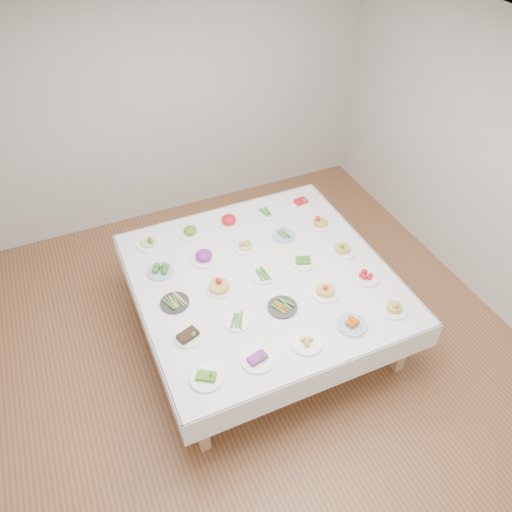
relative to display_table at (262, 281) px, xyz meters
name	(u,v)px	position (x,y,z in m)	size (l,w,h in m)	color
room_envelope	(254,190)	(-0.13, -0.12, 1.15)	(5.02, 5.02, 2.81)	#915D3C
display_table	(262,281)	(0.00, 0.00, 0.00)	(2.33, 2.33, 0.75)	white
dish_0	(206,376)	(-0.86, -0.85, 0.11)	(0.26, 0.26, 0.11)	white
dish_1	(257,358)	(-0.44, -0.86, 0.11)	(0.26, 0.26, 0.11)	white
dish_2	(306,341)	(0.00, -0.87, 0.10)	(0.26, 0.26, 0.10)	white
dish_3	(352,323)	(0.44, -0.86, 0.10)	(0.25, 0.25, 0.10)	#4C66B2
dish_4	(394,307)	(0.87, -0.86, 0.12)	(0.24, 0.24, 0.12)	white
dish_5	(188,335)	(-0.87, -0.42, 0.11)	(0.22, 0.22, 0.11)	white
dish_6	(237,321)	(-0.43, -0.43, 0.09)	(0.23, 0.22, 0.05)	white
dish_7	(282,306)	(-0.01, -0.44, 0.09)	(0.26, 0.26, 0.06)	#2E2C29
dish_8	(326,289)	(0.42, -0.44, 0.13)	(0.25, 0.25, 0.14)	white
dish_9	(366,276)	(0.87, -0.42, 0.10)	(0.24, 0.24, 0.09)	white
dish_10	(175,302)	(-0.86, 0.00, 0.09)	(0.25, 0.25, 0.06)	#2E2C29
dish_11	(219,284)	(-0.43, 0.00, 0.13)	(0.23, 0.23, 0.15)	white
dish_12	(263,275)	(0.00, -0.01, 0.09)	(0.23, 0.23, 0.06)	white
dish_13	(303,260)	(0.43, 0.00, 0.10)	(0.24, 0.24, 0.10)	white
dish_14	(343,247)	(0.86, -0.01, 0.13)	(0.26, 0.26, 0.14)	white
dish_15	(160,268)	(-0.86, 0.44, 0.12)	(0.25, 0.25, 0.12)	#4C66B2
dish_16	(204,255)	(-0.42, 0.43, 0.13)	(0.26, 0.26, 0.15)	white
dish_17	(246,244)	(0.01, 0.42, 0.13)	(0.23, 0.23, 0.13)	white
dish_18	(284,235)	(0.44, 0.44, 0.08)	(0.24, 0.24, 0.05)	#4C66B2
dish_19	(321,221)	(0.87, 0.44, 0.13)	(0.24, 0.23, 0.15)	white
dish_20	(149,240)	(-0.85, 0.86, 0.13)	(0.27, 0.27, 0.14)	white
dish_21	(190,231)	(-0.42, 0.85, 0.12)	(0.23, 0.23, 0.12)	white
dish_22	(229,220)	(0.00, 0.85, 0.12)	(0.23, 0.23, 0.12)	white
dish_23	(265,212)	(0.43, 0.86, 0.09)	(0.24, 0.24, 0.06)	white
dish_24	(301,201)	(0.86, 0.86, 0.11)	(0.23, 0.23, 0.10)	white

